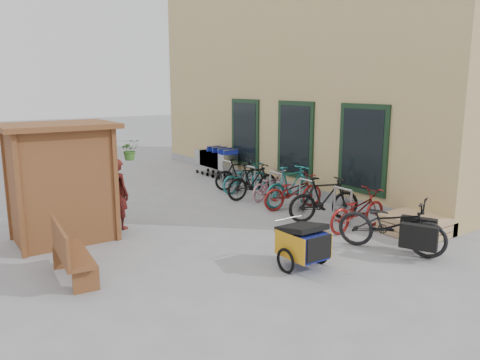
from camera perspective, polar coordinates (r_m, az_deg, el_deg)
ground at (r=9.53m, az=2.68°, el=-7.72°), size 80.00×80.00×0.00m
building at (r=16.70m, az=11.39°, el=12.46°), size 6.07×13.00×7.00m
kiosk at (r=9.99m, az=-21.49°, el=1.58°), size 2.49×1.65×2.40m
bike_rack at (r=12.59m, az=4.41°, el=-0.57°), size 0.05×5.35×0.86m
pallet_stack at (r=10.65m, az=20.46°, el=-5.20°), size 1.00×1.20×0.40m
bench at (r=8.13m, az=-20.13°, el=-8.25°), size 0.58×1.53×0.95m
shopping_carts at (r=16.35m, az=-3.00°, el=2.60°), size 0.60×2.01×1.07m
child_trailer at (r=8.24m, az=7.71°, el=-7.52°), size 0.84×1.41×0.83m
cargo_bike at (r=9.37m, az=18.14°, el=-5.22°), size 1.48×2.16×1.07m
person_kiosk at (r=10.65m, az=-14.59°, el=-1.64°), size 0.53×0.66×1.57m
bike_0 at (r=10.56m, az=14.15°, el=-3.59°), size 1.73×0.64×0.90m
bike_1 at (r=11.08m, az=10.23°, el=-2.28°), size 1.84×1.06×1.06m
bike_2 at (r=12.11m, az=6.50°, el=-1.40°), size 1.79×0.85×0.91m
bike_3 at (r=12.32m, az=6.26°, el=-0.74°), size 1.83×0.63×1.08m
bike_4 at (r=13.11m, az=3.68°, el=-0.59°), size 1.61×0.90×0.80m
bike_5 at (r=13.09m, az=1.56°, el=-0.12°), size 1.69×0.50×1.01m
bike_6 at (r=13.96m, az=0.60°, el=0.31°), size 1.70×0.70×0.87m
bike_7 at (r=14.27m, az=-0.06°, el=0.74°), size 1.66×0.76×0.96m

